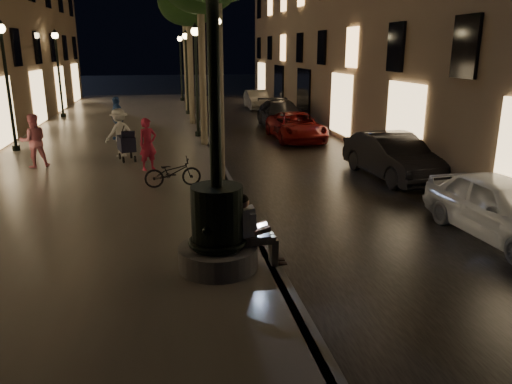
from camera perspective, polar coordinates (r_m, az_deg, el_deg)
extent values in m
plane|color=black|center=(21.59, -5.58, 5.45)|extent=(120.00, 120.00, 0.00)
cube|color=black|center=(22.05, 2.24, 5.76)|extent=(6.00, 45.00, 0.02)
cube|color=#625D57|center=(21.60, -16.26, 5.16)|extent=(8.00, 45.00, 0.20)
cube|color=#59595B|center=(21.58, -5.59, 5.71)|extent=(0.25, 45.00, 0.20)
cylinder|color=#59595B|center=(8.93, -4.35, -7.41)|extent=(1.40, 1.40, 0.40)
cylinder|color=black|center=(8.66, -4.46, -2.85)|extent=(0.90, 0.90, 1.10)
torus|color=black|center=(8.81, -4.39, -5.62)|extent=(1.04, 1.04, 0.10)
torus|color=black|center=(8.54, -4.52, -0.31)|extent=(0.89, 0.89, 0.09)
cylinder|color=black|center=(8.22, -4.79, 11.48)|extent=(0.20, 0.20, 3.20)
cube|color=gray|center=(8.89, -0.85, -5.46)|extent=(0.36, 0.24, 0.18)
cube|color=white|center=(8.76, -1.24, -3.44)|extent=(0.44, 0.26, 0.56)
sphere|color=tan|center=(8.64, -1.45, -1.17)|extent=(0.21, 0.21, 0.21)
sphere|color=black|center=(8.63, -1.52, -0.93)|extent=(0.21, 0.21, 0.21)
cube|color=gray|center=(8.85, 0.76, -5.56)|extent=(0.45, 0.13, 0.14)
cube|color=gray|center=(9.01, 0.54, -5.15)|extent=(0.45, 0.13, 0.14)
cube|color=gray|center=(8.98, 2.13, -6.91)|extent=(0.13, 0.12, 0.49)
cube|color=gray|center=(9.14, 1.88, -6.49)|extent=(0.13, 0.12, 0.49)
cube|color=black|center=(9.10, 2.72, -8.20)|extent=(0.26, 0.10, 0.03)
cube|color=black|center=(9.25, 2.47, -7.76)|extent=(0.26, 0.10, 0.03)
cube|color=black|center=(8.90, 0.78, -4.87)|extent=(0.24, 0.33, 0.02)
cube|color=black|center=(8.84, -0.23, -4.29)|extent=(0.09, 0.33, 0.21)
cube|color=#B1C3FE|center=(8.84, -0.13, -4.28)|extent=(0.06, 0.30, 0.18)
cylinder|color=#6B604C|center=(14.29, -4.27, 11.01)|extent=(0.28, 0.28, 5.00)
cylinder|color=#6B604C|center=(20.25, -6.11, 12.58)|extent=(0.28, 0.28, 5.10)
cylinder|color=#6B604C|center=(26.23, -7.45, 13.09)|extent=(0.28, 0.28, 4.90)
ellipsoid|color=black|center=(26.29, -7.74, 20.84)|extent=(3.00, 3.00, 2.40)
cylinder|color=#6B604C|center=(32.21, -7.98, 13.87)|extent=(0.28, 0.28, 5.20)
ellipsoid|color=black|center=(32.29, -8.25, 20.44)|extent=(3.00, 3.00, 2.40)
cylinder|color=black|center=(14.69, -4.27, 1.64)|extent=(0.28, 0.28, 0.20)
cylinder|color=black|center=(14.32, -4.44, 9.80)|extent=(0.12, 0.12, 4.40)
sphere|color=#FFD88C|center=(14.25, -4.65, 18.83)|extent=(0.36, 0.36, 0.36)
cone|color=black|center=(14.27, -4.67, 19.83)|extent=(0.30, 0.30, 0.22)
cylinder|color=black|center=(22.50, -6.61, 6.62)|extent=(0.28, 0.28, 0.20)
cylinder|color=black|center=(22.26, -6.78, 11.96)|extent=(0.12, 0.12, 4.40)
sphere|color=#FFD88C|center=(22.21, -6.98, 17.76)|extent=(0.36, 0.36, 0.36)
cone|color=black|center=(22.22, -7.00, 18.40)|extent=(0.30, 0.30, 0.22)
cylinder|color=black|center=(30.41, -7.75, 9.03)|extent=(0.28, 0.28, 0.20)
cylinder|color=black|center=(30.23, -7.90, 12.98)|extent=(0.12, 0.12, 4.40)
sphere|color=#FFD88C|center=(30.20, -8.07, 17.24)|extent=(0.36, 0.36, 0.36)
cone|color=black|center=(30.20, -8.09, 17.71)|extent=(0.30, 0.30, 0.22)
cylinder|color=black|center=(38.36, -8.43, 10.43)|extent=(0.28, 0.28, 0.20)
cylinder|color=black|center=(38.21, -8.56, 13.57)|extent=(0.12, 0.12, 4.40)
sphere|color=#FFD88C|center=(38.19, -8.70, 16.94)|extent=(0.36, 0.36, 0.36)
cone|color=black|center=(38.19, -8.72, 17.31)|extent=(0.30, 0.30, 0.22)
cylinder|color=black|center=(21.22, -25.72, 4.56)|extent=(0.28, 0.28, 0.20)
cylinder|color=black|center=(20.96, -26.42, 10.19)|extent=(0.12, 0.12, 4.40)
sphere|color=#FFD88C|center=(20.91, -27.22, 16.30)|extent=(0.36, 0.36, 0.36)
cylinder|color=black|center=(30.87, -21.15, 8.21)|extent=(0.28, 0.28, 0.20)
cylinder|color=black|center=(30.70, -21.56, 12.08)|extent=(0.12, 0.12, 4.40)
sphere|color=#FFD88C|center=(30.66, -22.00, 16.26)|extent=(0.36, 0.36, 0.36)
cone|color=black|center=(30.67, -22.05, 16.73)|extent=(0.30, 0.30, 0.22)
cube|color=black|center=(17.82, -14.60, 5.39)|extent=(0.69, 0.93, 0.50)
cube|color=black|center=(17.39, -14.43, 6.26)|extent=(0.48, 0.29, 0.32)
cylinder|color=black|center=(17.56, -14.91, 3.56)|extent=(0.10, 0.22, 0.22)
cylinder|color=black|center=(17.64, -13.65, 3.70)|extent=(0.10, 0.22, 0.22)
cylinder|color=black|center=(18.20, -15.30, 3.96)|extent=(0.10, 0.22, 0.22)
cylinder|color=black|center=(18.27, -14.08, 4.09)|extent=(0.10, 0.22, 0.22)
cylinder|color=black|center=(18.18, -14.96, 6.98)|extent=(0.16, 0.49, 0.30)
imported|color=#AFB3B7|center=(11.86, 26.41, -1.65)|extent=(1.88, 4.12, 1.37)
imported|color=black|center=(16.23, 15.37, 3.95)|extent=(1.81, 4.37, 1.41)
imported|color=maroon|center=(22.48, 4.59, 7.47)|extent=(2.04, 4.40, 1.22)
imported|color=#2B2B30|center=(26.07, 2.90, 8.86)|extent=(1.98, 4.77, 1.38)
imported|color=gray|center=(34.24, 0.11, 10.50)|extent=(1.42, 3.87, 1.26)
imported|color=#BE2645|center=(16.27, -12.26, 5.36)|extent=(0.72, 0.64, 1.66)
imported|color=#C66977|center=(17.79, -24.08, 5.36)|extent=(1.02, 0.90, 1.75)
imported|color=white|center=(18.60, -15.31, 6.55)|extent=(1.28, 1.15, 1.72)
imported|color=navy|center=(22.17, -15.58, 8.12)|extent=(0.89, 1.15, 1.82)
imported|color=black|center=(14.18, -9.50, 2.23)|extent=(1.61, 0.67, 0.83)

